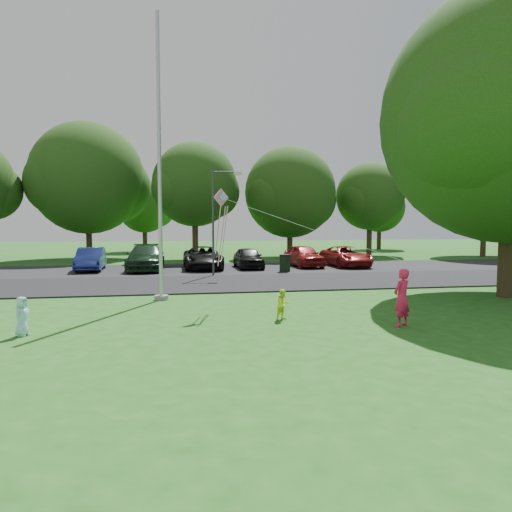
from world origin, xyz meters
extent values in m
plane|color=#1D5917|center=(0.00, 0.00, 0.00)|extent=(120.00, 120.00, 0.00)
cube|color=black|center=(0.00, 9.00, 0.03)|extent=(60.00, 6.00, 0.06)
cube|color=black|center=(0.00, 15.50, 0.03)|extent=(42.00, 7.00, 0.06)
cylinder|color=#B7BABF|center=(-3.50, 5.00, 5.00)|extent=(0.14, 0.14, 10.00)
cylinder|color=gray|center=(-3.50, 5.00, 0.08)|extent=(0.50, 0.50, 0.16)
cylinder|color=#3F3F44|center=(-1.10, 11.92, 2.74)|extent=(0.11, 0.11, 5.47)
cylinder|color=#3F3F44|center=(-0.46, 11.85, 5.34)|extent=(1.28, 0.20, 0.08)
cube|color=silver|center=(0.17, 11.79, 5.27)|extent=(0.43, 0.24, 0.13)
cylinder|color=black|center=(2.95, 13.00, 0.48)|extent=(0.59, 0.59, 0.95)
cylinder|color=black|center=(2.95, 13.00, 0.98)|extent=(0.64, 0.64, 0.05)
cylinder|color=#332316|center=(9.09, 3.47, 1.69)|extent=(0.62, 0.62, 3.38)
sphere|color=#1A3B10|center=(7.22, 2.30, 6.18)|extent=(5.60, 5.60, 5.60)
sphere|color=#1A3B10|center=(6.79, 2.47, 5.98)|extent=(4.86, 4.86, 4.86)
cylinder|color=#332316|center=(-9.60, 25.24, 1.60)|extent=(0.44, 0.44, 3.19)
sphere|color=#1A3B10|center=(-9.60, 25.24, 6.17)|extent=(8.50, 8.50, 8.50)
sphere|color=#1A3B10|center=(-7.68, 26.09, 5.53)|extent=(5.53, 5.53, 5.53)
sphere|color=#1A3B10|center=(-11.30, 24.17, 5.74)|extent=(5.10, 5.10, 5.10)
cylinder|color=#332316|center=(-1.58, 22.90, 1.71)|extent=(0.44, 0.44, 3.43)
sphere|color=#1A3B10|center=(-1.58, 22.90, 5.62)|extent=(6.27, 6.27, 6.27)
sphere|color=#1A3B10|center=(-0.17, 23.53, 5.15)|extent=(4.07, 4.07, 4.07)
sphere|color=#1A3B10|center=(-2.84, 22.12, 5.31)|extent=(3.76, 3.76, 3.76)
cylinder|color=#332316|center=(6.03, 24.17, 1.33)|extent=(0.44, 0.44, 2.66)
sphere|color=#1A3B10|center=(6.03, 24.17, 5.20)|extent=(7.27, 7.27, 7.27)
sphere|color=#1A3B10|center=(7.66, 24.89, 4.66)|extent=(4.72, 4.72, 4.72)
sphere|color=#1A3B10|center=(4.57, 23.26, 4.84)|extent=(4.36, 4.36, 4.36)
cylinder|color=#332316|center=(13.12, 24.89, 1.51)|extent=(0.44, 0.44, 3.02)
sphere|color=#1A3B10|center=(13.12, 24.89, 5.00)|extent=(5.67, 5.67, 5.67)
sphere|color=#1A3B10|center=(14.39, 25.46, 4.58)|extent=(3.68, 3.68, 3.68)
sphere|color=#1A3B10|center=(11.98, 24.18, 4.72)|extent=(3.40, 3.40, 3.40)
cylinder|color=#332316|center=(21.92, 22.25, 1.71)|extent=(0.44, 0.44, 3.42)
sphere|color=#1A3B10|center=(21.92, 22.25, 6.49)|extent=(8.77, 8.77, 8.77)
sphere|color=#1A3B10|center=(23.89, 23.13, 5.84)|extent=(5.70, 5.70, 5.70)
sphere|color=#1A3B10|center=(20.17, 21.15, 6.06)|extent=(5.26, 5.26, 5.26)
cylinder|color=#332316|center=(-6.00, 34.00, 1.30)|extent=(0.44, 0.44, 2.60)
sphere|color=#1A3B10|center=(-6.00, 34.00, 4.42)|extent=(5.20, 5.20, 5.20)
sphere|color=#1A3B10|center=(-4.83, 34.52, 4.03)|extent=(3.38, 3.38, 3.38)
sphere|color=#1A3B10|center=(-7.04, 33.35, 4.16)|extent=(3.12, 3.12, 3.12)
cylinder|color=#332316|center=(18.00, 33.50, 1.30)|extent=(0.44, 0.44, 2.60)
sphere|color=#1A3B10|center=(18.00, 33.50, 4.42)|extent=(5.20, 5.20, 5.20)
sphere|color=#1A3B10|center=(19.17, 34.02, 4.03)|extent=(3.38, 3.38, 3.38)
sphere|color=#1A3B10|center=(16.96, 32.85, 4.16)|extent=(3.12, 3.12, 3.12)
imported|color=navy|center=(-7.77, 15.49, 0.71)|extent=(1.58, 4.01, 1.30)
imported|color=black|center=(-4.70, 15.25, 0.79)|extent=(2.05, 5.01, 1.45)
imported|color=black|center=(-1.45, 15.38, 0.72)|extent=(2.23, 4.74, 1.31)
imported|color=black|center=(1.26, 15.32, 0.68)|extent=(1.58, 3.69, 1.24)
imported|color=maroon|center=(4.79, 15.70, 0.73)|extent=(1.97, 4.08, 1.34)
imported|color=maroon|center=(7.41, 15.44, 0.68)|extent=(2.32, 4.59, 1.25)
imported|color=#E91F4E|center=(2.90, -0.42, 0.77)|extent=(0.67, 0.59, 1.54)
imported|color=#E2FF28|center=(0.01, 0.95, 0.44)|extent=(0.53, 0.50, 0.88)
imported|color=#A6E9FF|center=(-6.65, 0.22, 0.48)|extent=(0.40, 0.53, 0.96)
cube|color=pink|center=(-1.56, 2.69, 3.53)|extent=(0.50, 0.30, 0.55)
cube|color=#8CC6E5|center=(-1.51, 2.66, 3.55)|extent=(0.24, 0.15, 0.26)
cylinder|color=white|center=(0.67, 1.14, 2.63)|extent=(4.47, 3.12, 1.80)
cylinder|color=pink|center=(-1.66, 2.69, 2.54)|extent=(0.18, 0.24, 1.46)
cylinder|color=pink|center=(-1.46, 2.74, 2.42)|extent=(0.21, 0.39, 1.67)
cylinder|color=pink|center=(-1.56, 2.61, 2.31)|extent=(0.23, 0.56, 1.87)
camera|label=1|loc=(-2.92, -11.49, 2.72)|focal=32.00mm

